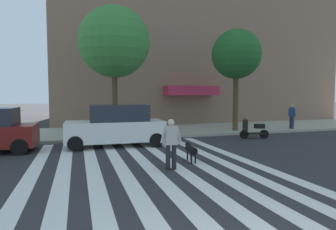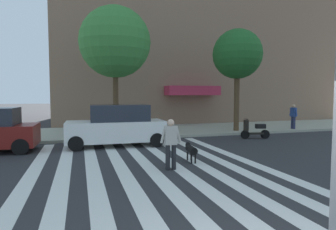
{
  "view_description": "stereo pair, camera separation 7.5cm",
  "coord_description": "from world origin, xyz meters",
  "px_view_note": "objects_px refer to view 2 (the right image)",
  "views": [
    {
      "loc": [
        -2.15,
        -2.12,
        2.4
      ],
      "look_at": [
        0.9,
        7.52,
        1.7
      ],
      "focal_mm": 30.75,
      "sensor_mm": 36.0,
      "label": 1
    },
    {
      "loc": [
        -2.08,
        -2.14,
        2.4
      ],
      "look_at": [
        0.9,
        7.52,
        1.7
      ],
      "focal_mm": 30.75,
      "sensor_mm": 36.0,
      "label": 2
    }
  ],
  "objects_px": {
    "parked_scooter": "(255,130)",
    "street_tree_nearest": "(115,42)",
    "parked_car_behind_first": "(117,126)",
    "pedestrian_dog_walker": "(171,141)",
    "street_tree_middle": "(237,55)",
    "pedestrian_bystander": "(293,115)",
    "dog_on_leash": "(191,149)"
  },
  "relations": [
    {
      "from": "parked_car_behind_first",
      "to": "pedestrian_dog_walker",
      "type": "relative_size",
      "value": 2.79
    },
    {
      "from": "dog_on_leash",
      "to": "street_tree_nearest",
      "type": "bearing_deg",
      "value": 106.07
    },
    {
      "from": "parked_car_behind_first",
      "to": "street_tree_middle",
      "type": "xyz_separation_m",
      "value": [
        7.88,
        2.53,
        3.99
      ]
    },
    {
      "from": "street_tree_nearest",
      "to": "pedestrian_bystander",
      "type": "height_order",
      "value": "street_tree_nearest"
    },
    {
      "from": "parked_scooter",
      "to": "street_tree_middle",
      "type": "distance_m",
      "value": 5.14
    },
    {
      "from": "parked_scooter",
      "to": "street_tree_nearest",
      "type": "relative_size",
      "value": 0.23
    },
    {
      "from": "parked_car_behind_first",
      "to": "pedestrian_dog_walker",
      "type": "height_order",
      "value": "parked_car_behind_first"
    },
    {
      "from": "pedestrian_dog_walker",
      "to": "pedestrian_bystander",
      "type": "height_order",
      "value": "pedestrian_bystander"
    },
    {
      "from": "street_tree_middle",
      "to": "pedestrian_bystander",
      "type": "xyz_separation_m",
      "value": [
        4.14,
        -0.29,
        -3.87
      ]
    },
    {
      "from": "dog_on_leash",
      "to": "pedestrian_bystander",
      "type": "height_order",
      "value": "pedestrian_bystander"
    },
    {
      "from": "parked_scooter",
      "to": "dog_on_leash",
      "type": "distance_m",
      "value": 6.78
    },
    {
      "from": "parked_scooter",
      "to": "pedestrian_bystander",
      "type": "relative_size",
      "value": 0.99
    },
    {
      "from": "parked_scooter",
      "to": "pedestrian_bystander",
      "type": "distance_m",
      "value": 5.01
    },
    {
      "from": "parked_scooter",
      "to": "street_tree_nearest",
      "type": "xyz_separation_m",
      "value": [
        -7.31,
        2.47,
        4.81
      ]
    },
    {
      "from": "street_tree_middle",
      "to": "pedestrian_bystander",
      "type": "height_order",
      "value": "street_tree_middle"
    },
    {
      "from": "street_tree_middle",
      "to": "pedestrian_bystander",
      "type": "bearing_deg",
      "value": -4.06
    },
    {
      "from": "parked_car_behind_first",
      "to": "street_tree_nearest",
      "type": "distance_m",
      "value": 5.0
    },
    {
      "from": "street_tree_middle",
      "to": "pedestrian_dog_walker",
      "type": "xyz_separation_m",
      "value": [
        -6.77,
        -7.46,
        -4.02
      ]
    },
    {
      "from": "street_tree_middle",
      "to": "dog_on_leash",
      "type": "xyz_separation_m",
      "value": [
        -5.73,
        -6.6,
        -4.5
      ]
    },
    {
      "from": "parked_car_behind_first",
      "to": "street_tree_nearest",
      "type": "xyz_separation_m",
      "value": [
        0.26,
        2.48,
        4.33
      ]
    },
    {
      "from": "parked_car_behind_first",
      "to": "parked_scooter",
      "type": "distance_m",
      "value": 7.59
    },
    {
      "from": "street_tree_nearest",
      "to": "street_tree_middle",
      "type": "bearing_deg",
      "value": 0.38
    },
    {
      "from": "parked_car_behind_first",
      "to": "dog_on_leash",
      "type": "relative_size",
      "value": 4.0
    },
    {
      "from": "street_tree_nearest",
      "to": "street_tree_middle",
      "type": "xyz_separation_m",
      "value": [
        7.62,
        0.05,
        -0.34
      ]
    },
    {
      "from": "parked_car_behind_first",
      "to": "pedestrian_dog_walker",
      "type": "xyz_separation_m",
      "value": [
        1.11,
        -4.93,
        -0.03
      ]
    },
    {
      "from": "parked_car_behind_first",
      "to": "street_tree_middle",
      "type": "relative_size",
      "value": 0.72
    },
    {
      "from": "pedestrian_dog_walker",
      "to": "dog_on_leash",
      "type": "xyz_separation_m",
      "value": [
        1.04,
        0.86,
        -0.48
      ]
    },
    {
      "from": "pedestrian_dog_walker",
      "to": "dog_on_leash",
      "type": "relative_size",
      "value": 1.44
    },
    {
      "from": "street_tree_nearest",
      "to": "dog_on_leash",
      "type": "distance_m",
      "value": 8.36
    },
    {
      "from": "parked_scooter",
      "to": "pedestrian_bystander",
      "type": "height_order",
      "value": "pedestrian_bystander"
    },
    {
      "from": "pedestrian_dog_walker",
      "to": "pedestrian_bystander",
      "type": "bearing_deg",
      "value": 33.29
    },
    {
      "from": "street_tree_nearest",
      "to": "street_tree_middle",
      "type": "height_order",
      "value": "street_tree_nearest"
    }
  ]
}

